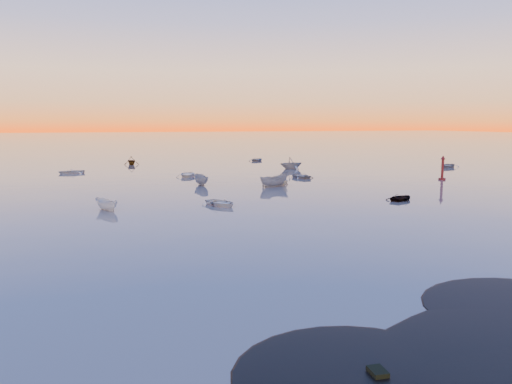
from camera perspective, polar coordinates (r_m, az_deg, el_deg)
name	(u,v)px	position (r m, az deg, el deg)	size (l,w,h in m)	color
ground	(168,157)	(117.41, -9.99, 4.00)	(600.00, 600.00, 0.00)	#6C615A
moored_fleet	(214,178)	(71.30, -4.80, 1.60)	(124.00, 58.00, 1.20)	silver
boat_near_left	(221,206)	(47.72, -4.04, -1.56)	(3.79, 1.58, 0.95)	silver
boat_near_center	(274,187)	(61.71, 2.09, 0.63)	(4.26, 1.80, 1.47)	slate
boat_near_right	(280,185)	(63.28, 2.81, 0.81)	(3.25, 1.46, 1.14)	silver
channel_marker	(442,170)	(73.57, 20.53, 2.39)	(0.98, 0.98, 3.48)	#440E0F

